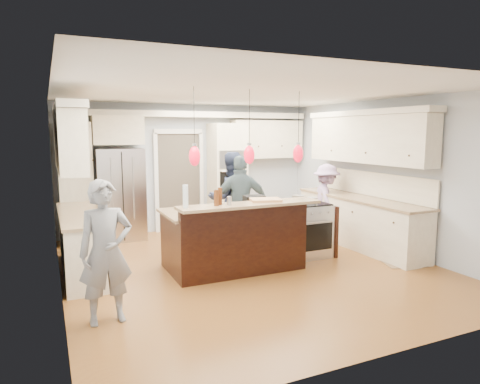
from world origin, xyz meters
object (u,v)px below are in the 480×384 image
(refrigerator, at_px, (120,194))
(person_far_left, at_px, (231,199))
(kitchen_island, at_px, (233,237))
(person_bar_end, at_px, (106,252))
(island_range, at_px, (306,230))

(refrigerator, xyz_separation_m, person_far_left, (1.82, -1.27, -0.02))
(refrigerator, relative_size, kitchen_island, 0.86)
(person_bar_end, bearing_deg, refrigerator, 74.92)
(island_range, relative_size, person_bar_end, 0.57)
(kitchen_island, xyz_separation_m, person_bar_end, (-2.05, -1.20, 0.32))
(refrigerator, relative_size, person_far_left, 1.03)
(island_range, bearing_deg, kitchen_island, -176.91)
(person_far_left, bearing_deg, person_bar_end, 51.00)
(refrigerator, height_order, person_far_left, refrigerator)
(island_range, bearing_deg, person_bar_end, -159.70)
(kitchen_island, xyz_separation_m, island_range, (1.41, 0.08, -0.03))
(refrigerator, bearing_deg, kitchen_island, -63.10)
(kitchen_island, relative_size, person_far_left, 1.20)
(refrigerator, xyz_separation_m, island_range, (2.71, -2.49, -0.44))
(kitchen_island, distance_m, person_far_left, 1.45)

